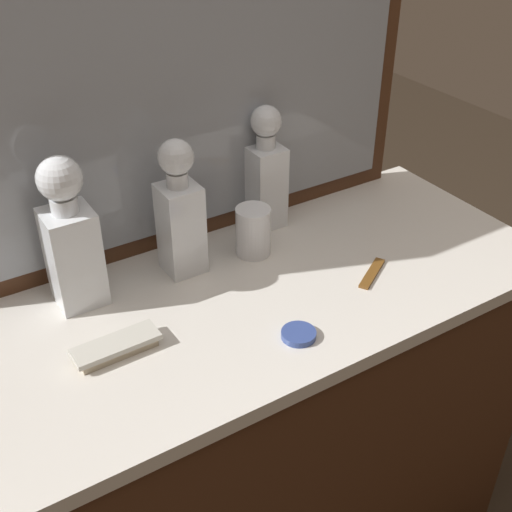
{
  "coord_description": "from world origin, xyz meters",
  "views": [
    {
      "loc": [
        -0.56,
        -0.89,
        1.63
      ],
      "look_at": [
        0.0,
        0.0,
        0.94
      ],
      "focal_mm": 46.42,
      "sensor_mm": 36.0,
      "label": 1
    }
  ],
  "objects_px": {
    "crystal_decanter_right": "(265,179)",
    "silver_brush_left": "(116,347)",
    "tortoiseshell_comb": "(372,273)",
    "crystal_tumbler_far_left": "(253,233)",
    "crystal_decanter_rear": "(72,247)",
    "crystal_decanter_center": "(180,220)",
    "porcelain_dish": "(299,334)"
  },
  "relations": [
    {
      "from": "silver_brush_left",
      "to": "porcelain_dish",
      "type": "xyz_separation_m",
      "value": [
        0.29,
        -0.13,
        -0.01
      ]
    },
    {
      "from": "silver_brush_left",
      "to": "crystal_tumbler_far_left",
      "type": "bearing_deg",
      "value": 21.38
    },
    {
      "from": "crystal_decanter_rear",
      "to": "tortoiseshell_comb",
      "type": "bearing_deg",
      "value": -23.81
    },
    {
      "from": "tortoiseshell_comb",
      "to": "crystal_decanter_center",
      "type": "bearing_deg",
      "value": 144.67
    },
    {
      "from": "crystal_decanter_rear",
      "to": "porcelain_dish",
      "type": "bearing_deg",
      "value": -47.1
    },
    {
      "from": "crystal_decanter_rear",
      "to": "silver_brush_left",
      "type": "xyz_separation_m",
      "value": [
        0.0,
        -0.18,
        -0.11
      ]
    },
    {
      "from": "crystal_decanter_right",
      "to": "silver_brush_left",
      "type": "relative_size",
      "value": 1.83
    },
    {
      "from": "crystal_decanter_center",
      "to": "crystal_decanter_rear",
      "type": "bearing_deg",
      "value": 177.08
    },
    {
      "from": "crystal_tumbler_far_left",
      "to": "crystal_decanter_center",
      "type": "bearing_deg",
      "value": 170.65
    },
    {
      "from": "crystal_tumbler_far_left",
      "to": "tortoiseshell_comb",
      "type": "xyz_separation_m",
      "value": [
        0.16,
        -0.2,
        -0.05
      ]
    },
    {
      "from": "crystal_decanter_right",
      "to": "crystal_decanter_rear",
      "type": "distance_m",
      "value": 0.46
    },
    {
      "from": "porcelain_dish",
      "to": "tortoiseshell_comb",
      "type": "distance_m",
      "value": 0.25
    },
    {
      "from": "crystal_decanter_center",
      "to": "porcelain_dish",
      "type": "xyz_separation_m",
      "value": [
        0.08,
        -0.3,
        -0.11
      ]
    },
    {
      "from": "crystal_decanter_right",
      "to": "crystal_decanter_center",
      "type": "height_order",
      "value": "crystal_decanter_center"
    },
    {
      "from": "crystal_tumbler_far_left",
      "to": "porcelain_dish",
      "type": "relative_size",
      "value": 1.68
    },
    {
      "from": "crystal_decanter_rear",
      "to": "porcelain_dish",
      "type": "xyz_separation_m",
      "value": [
        0.29,
        -0.31,
        -0.11
      ]
    },
    {
      "from": "crystal_decanter_right",
      "to": "crystal_tumbler_far_left",
      "type": "xyz_separation_m",
      "value": [
        -0.09,
        -0.09,
        -0.06
      ]
    },
    {
      "from": "crystal_decanter_right",
      "to": "silver_brush_left",
      "type": "bearing_deg",
      "value": -152.88
    },
    {
      "from": "crystal_decanter_center",
      "to": "crystal_decanter_rear",
      "type": "height_order",
      "value": "crystal_decanter_rear"
    },
    {
      "from": "crystal_decanter_center",
      "to": "crystal_tumbler_far_left",
      "type": "bearing_deg",
      "value": -9.35
    },
    {
      "from": "crystal_decanter_rear",
      "to": "porcelain_dish",
      "type": "height_order",
      "value": "crystal_decanter_rear"
    },
    {
      "from": "silver_brush_left",
      "to": "porcelain_dish",
      "type": "relative_size",
      "value": 2.42
    },
    {
      "from": "crystal_decanter_right",
      "to": "crystal_tumbler_far_left",
      "type": "height_order",
      "value": "crystal_decanter_right"
    },
    {
      "from": "crystal_decanter_right",
      "to": "tortoiseshell_comb",
      "type": "bearing_deg",
      "value": -75.49
    },
    {
      "from": "silver_brush_left",
      "to": "tortoiseshell_comb",
      "type": "distance_m",
      "value": 0.53
    },
    {
      "from": "crystal_decanter_center",
      "to": "porcelain_dish",
      "type": "distance_m",
      "value": 0.33
    },
    {
      "from": "crystal_decanter_right",
      "to": "porcelain_dish",
      "type": "height_order",
      "value": "crystal_decanter_right"
    },
    {
      "from": "crystal_decanter_right",
      "to": "silver_brush_left",
      "type": "xyz_separation_m",
      "value": [
        -0.46,
        -0.23,
        -0.1
      ]
    },
    {
      "from": "crystal_decanter_center",
      "to": "crystal_decanter_rear",
      "type": "relative_size",
      "value": 0.95
    },
    {
      "from": "crystal_decanter_rear",
      "to": "crystal_decanter_center",
      "type": "bearing_deg",
      "value": -2.92
    },
    {
      "from": "crystal_decanter_center",
      "to": "porcelain_dish",
      "type": "height_order",
      "value": "crystal_decanter_center"
    },
    {
      "from": "silver_brush_left",
      "to": "crystal_decanter_right",
      "type": "bearing_deg",
      "value": 27.12
    }
  ]
}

